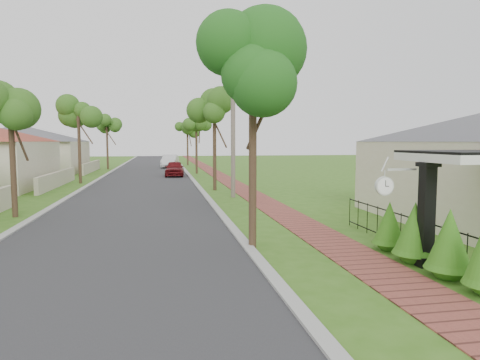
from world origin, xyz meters
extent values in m
plane|color=#366618|center=(0.00, 0.00, 0.00)|extent=(160.00, 160.00, 0.00)
cube|color=#28282B|center=(-3.00, 20.00, 0.00)|extent=(7.00, 120.00, 0.02)
cube|color=#9E9E99|center=(0.65, 20.00, 0.00)|extent=(0.30, 120.00, 0.10)
cube|color=#9E9E99|center=(-6.65, 20.00, 0.00)|extent=(0.30, 120.00, 0.10)
cube|color=brown|center=(3.25, 20.00, 0.00)|extent=(1.50, 120.00, 0.03)
cube|color=white|center=(5.85, -1.00, 2.62)|extent=(2.90, 2.60, 0.20)
cube|color=black|center=(5.85, -1.00, 2.75)|extent=(2.90, 2.60, 0.06)
cube|color=black|center=(4.55, -1.00, 1.26)|extent=(0.30, 0.30, 2.52)
cube|color=black|center=(4.55, -1.00, 0.12)|extent=(0.48, 0.48, 0.24)
cube|color=black|center=(4.55, -1.00, 2.46)|extent=(0.42, 0.42, 0.10)
cube|color=black|center=(4.90, 0.00, 0.95)|extent=(0.03, 8.00, 0.03)
cube|color=black|center=(4.90, 0.00, 0.15)|extent=(0.03, 8.00, 0.03)
cylinder|color=black|center=(4.90, -2.00, 0.50)|extent=(0.02, 0.02, 1.00)
cylinder|color=black|center=(4.90, -1.33, 0.50)|extent=(0.02, 0.02, 1.00)
cylinder|color=black|center=(4.90, -0.67, 0.50)|extent=(0.02, 0.02, 1.00)
cylinder|color=black|center=(4.90, 0.00, 0.50)|extent=(0.02, 0.02, 1.00)
cylinder|color=black|center=(4.90, 0.67, 0.50)|extent=(0.02, 0.02, 1.00)
cylinder|color=black|center=(4.90, 1.33, 0.50)|extent=(0.02, 0.02, 1.00)
cylinder|color=black|center=(4.90, 2.00, 0.50)|extent=(0.02, 0.02, 1.00)
cylinder|color=black|center=(4.90, 2.67, 0.50)|extent=(0.02, 0.02, 1.00)
cylinder|color=black|center=(4.90, 3.33, 0.50)|extent=(0.02, 0.02, 1.00)
cylinder|color=black|center=(4.90, 4.00, 0.50)|extent=(0.02, 0.02, 1.00)
cylinder|color=#382619|center=(1.50, 16.00, 2.27)|extent=(0.22, 0.22, 4.55)
sphere|color=#224B14|center=(1.50, 16.00, 4.68)|extent=(1.70, 1.70, 1.70)
cylinder|color=#382619|center=(1.50, 30.00, 2.45)|extent=(0.22, 0.22, 4.90)
sphere|color=#224B14|center=(1.50, 30.00, 5.04)|extent=(1.70, 1.70, 1.70)
cylinder|color=#382619|center=(1.50, 44.00, 2.10)|extent=(0.22, 0.22, 4.20)
sphere|color=#224B14|center=(1.50, 44.00, 4.32)|extent=(1.70, 1.70, 1.70)
cylinder|color=#382619|center=(-7.50, 8.00, 1.92)|extent=(0.22, 0.22, 3.85)
sphere|color=#224B14|center=(-7.50, 8.00, 3.96)|extent=(1.60, 1.60, 1.60)
cylinder|color=#382619|center=(-7.50, 22.00, 2.45)|extent=(0.22, 0.22, 4.90)
sphere|color=#224B14|center=(-7.50, 22.00, 5.04)|extent=(1.70, 1.70, 1.70)
cylinder|color=#382619|center=(-7.50, 38.00, 2.27)|extent=(0.22, 0.22, 4.55)
sphere|color=#224B14|center=(-7.50, 38.00, 4.68)|extent=(1.70, 1.70, 1.70)
sphere|color=#165B12|center=(4.45, -2.00, 0.33)|extent=(0.79, 0.79, 0.79)
cone|color=#165B12|center=(4.45, -2.00, 0.95)|extent=(0.90, 0.90, 1.23)
sphere|color=#165B12|center=(4.45, -0.70, 0.33)|extent=(0.82, 0.82, 0.82)
cone|color=#165B12|center=(4.45, -0.70, 0.92)|extent=(0.94, 0.94, 1.19)
sphere|color=#165B12|center=(4.45, 0.51, 0.29)|extent=(0.70, 0.70, 0.70)
cone|color=#165B12|center=(4.45, 0.51, 0.83)|extent=(0.80, 0.80, 1.07)
cube|color=#BFB299|center=(-8.60, 20.00, 0.50)|extent=(0.25, 10.00, 1.00)
cube|color=beige|center=(-15.00, 34.00, 1.50)|extent=(11.00, 10.00, 3.00)
pyramid|color=#4C4C51|center=(-15.00, 34.00, 3.80)|extent=(15.56, 15.56, 1.60)
cube|color=#BFB299|center=(-8.60, 34.00, 0.50)|extent=(0.25, 10.00, 1.00)
imported|color=maroon|center=(-0.64, 27.14, 0.66)|extent=(1.80, 3.98, 1.33)
imported|color=silver|center=(-0.81, 39.18, 0.74)|extent=(2.19, 4.69, 1.49)
cylinder|color=#382619|center=(0.80, 1.50, 2.41)|extent=(0.22, 0.22, 4.81)
sphere|color=#23611C|center=(0.80, 1.50, 4.95)|extent=(2.39, 2.39, 2.39)
cylinder|color=#6E6156|center=(2.05, 12.38, 4.08)|extent=(0.24, 0.24, 8.15)
cube|color=#6E6156|center=(2.05, 12.38, 7.75)|extent=(1.20, 0.08, 0.08)
cube|color=silver|center=(4.10, -0.60, 2.32)|extent=(0.78, 0.05, 0.05)
cylinder|color=silver|center=(3.65, -0.60, 2.14)|extent=(0.02, 0.02, 0.34)
cylinder|color=silver|center=(3.65, -0.60, 1.92)|extent=(0.47, 0.10, 0.47)
cylinder|color=white|center=(3.65, -0.66, 1.92)|extent=(0.40, 0.01, 0.40)
cylinder|color=white|center=(3.65, -0.54, 1.92)|extent=(0.40, 0.01, 0.40)
cube|color=black|center=(3.65, -0.67, 1.99)|extent=(0.01, 0.01, 0.16)
cube|color=black|center=(3.69, -0.67, 1.92)|extent=(0.10, 0.01, 0.02)
camera|label=1|loc=(-1.70, -10.20, 3.01)|focal=32.00mm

